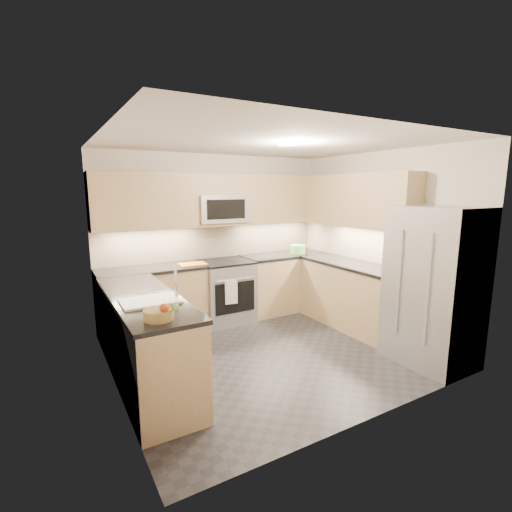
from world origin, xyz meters
name	(u,v)px	position (x,y,z in m)	size (l,w,h in m)	color
floor	(270,351)	(0.00, 0.00, 0.00)	(3.60, 3.20, 0.00)	#242429
ceiling	(272,142)	(0.00, 0.00, 2.50)	(3.60, 3.20, 0.02)	beige
wall_back	(216,237)	(0.00, 1.60, 1.25)	(3.60, 0.02, 2.50)	beige
wall_front	(376,281)	(0.00, -1.60, 1.25)	(3.60, 0.02, 2.50)	beige
wall_left	(109,268)	(-1.80, 0.00, 1.25)	(0.02, 3.20, 2.50)	beige
wall_right	(378,242)	(1.80, 0.00, 1.25)	(0.02, 3.20, 2.50)	beige
base_cab_back_left	(153,303)	(-1.09, 1.30, 0.45)	(1.42, 0.60, 0.90)	tan
base_cab_back_right	(284,283)	(1.09, 1.30, 0.45)	(1.42, 0.60, 0.90)	tan
base_cab_right	(352,296)	(1.50, 0.15, 0.45)	(0.60, 1.70, 0.90)	tan
base_cab_peninsula	(146,342)	(-1.50, 0.00, 0.45)	(0.60, 2.00, 0.90)	tan
countertop_back_left	(151,269)	(-1.09, 1.30, 0.92)	(1.42, 0.63, 0.04)	black
countertop_back_right	(284,255)	(1.09, 1.30, 0.92)	(1.42, 0.63, 0.04)	black
countertop_right	(354,265)	(1.50, 0.15, 0.92)	(0.63, 1.70, 0.04)	black
countertop_peninsula	(144,297)	(-1.50, 0.00, 0.92)	(0.63, 2.00, 0.04)	black
upper_cab_back	(220,200)	(0.00, 1.43, 1.83)	(3.60, 0.35, 0.75)	tan
upper_cab_right	(357,200)	(1.62, 0.28, 1.83)	(0.35, 1.95, 0.75)	tan
backsplash_back	(216,241)	(0.00, 1.60, 1.20)	(3.60, 0.01, 0.51)	tan
backsplash_right	(354,242)	(1.80, 0.45, 1.20)	(0.01, 2.30, 0.51)	tan
gas_range	(225,292)	(0.00, 1.28, 0.46)	(0.76, 0.65, 0.91)	#94959B
range_cooktop	(225,262)	(0.00, 1.28, 0.92)	(0.76, 0.65, 0.03)	black
oven_door_glass	(235,298)	(0.00, 0.95, 0.45)	(0.62, 0.02, 0.45)	black
oven_handle	(236,280)	(0.00, 0.93, 0.72)	(0.02, 0.02, 0.60)	#B2B5BA
microwave	(221,209)	(0.00, 1.40, 1.70)	(0.76, 0.40, 0.40)	#A2A3AA
microwave_door	(226,209)	(0.00, 1.20, 1.70)	(0.60, 0.01, 0.28)	black
refrigerator	(434,287)	(1.45, -1.15, 0.90)	(0.70, 0.90, 1.80)	#A3A5AB
fridge_handle_left	(428,291)	(1.08, -1.33, 0.95)	(0.02, 0.02, 1.20)	#B2B5BA
fridge_handle_right	(399,283)	(1.08, -0.97, 0.95)	(0.02, 0.02, 1.20)	#B2B5BA
sink_basin	(150,308)	(-1.50, -0.25, 0.88)	(0.52, 0.38, 0.16)	white
faucet	(176,284)	(-1.24, -0.25, 1.08)	(0.03, 0.03, 0.28)	silver
utensil_bowl	(298,249)	(1.31, 1.22, 1.01)	(0.24, 0.24, 0.14)	#63BB50
cutting_board	(193,264)	(-0.52, 1.22, 0.95)	(0.37, 0.26, 0.01)	#CE5C13
fruit_basket	(158,315)	(-1.56, -0.77, 0.98)	(0.24, 0.24, 0.09)	#A38A4C
fruit_apple	(164,308)	(-1.53, -0.84, 1.05)	(0.07, 0.07, 0.07)	#AC3C13
fruit_pear	(175,307)	(-1.45, -0.86, 1.05)	(0.06, 0.06, 0.06)	#66AE4A
dish_towel_check	(231,292)	(-0.08, 0.91, 0.55)	(0.18, 0.02, 0.34)	white
fruit_orange	(166,307)	(-1.51, -0.82, 1.05)	(0.06, 0.06, 0.06)	#CB4216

